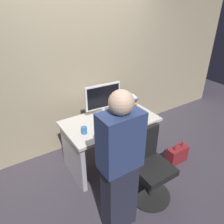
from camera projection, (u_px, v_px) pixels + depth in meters
ground_plane at (110, 161)px, 3.42m from camera, size 9.00×9.00×0.00m
wall_back at (82, 55)px, 3.28m from camera, size 6.40×0.10×3.00m
desk at (110, 134)px, 3.18m from camera, size 1.31×0.74×0.75m
office_chair at (149, 168)px, 2.67m from camera, size 0.52×0.52×0.94m
person_at_desk at (120, 166)px, 2.10m from camera, size 0.40×0.24×1.64m
monitor at (103, 98)px, 3.11m from camera, size 0.54×0.15×0.46m
keyboard at (114, 124)px, 2.95m from camera, size 0.43×0.13×0.02m
mouse at (131, 118)px, 3.09m from camera, size 0.06×0.10×0.03m
cup_near_keyboard at (84, 130)px, 2.75m from camera, size 0.08×0.08×0.09m
book_stack at (130, 102)px, 3.33m from camera, size 0.23×0.18×0.20m
cell_phone at (142, 117)px, 3.11m from camera, size 0.11×0.16×0.01m
handbag at (177, 155)px, 3.34m from camera, size 0.34×0.14×0.38m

